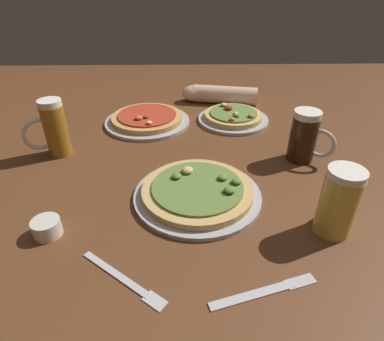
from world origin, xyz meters
name	(u,v)px	position (x,y,z in m)	size (l,w,h in m)	color
ground_plane	(192,181)	(0.00, 0.00, -0.01)	(2.40, 2.40, 0.03)	brown
pizza_plate_near	(198,192)	(0.01, -0.10, 0.02)	(0.33, 0.33, 0.05)	#B2B2B7
pizza_plate_far	(147,119)	(-0.16, 0.37, 0.02)	(0.32, 0.32, 0.05)	#B2B2B7
pizza_plate_side	(233,117)	(0.17, 0.38, 0.02)	(0.27, 0.27, 0.05)	#B2B2B7
beer_mug_dark	(54,129)	(-0.42, 0.14, 0.09)	(0.12, 0.09, 0.18)	#9E6619
beer_mug_amber	(339,201)	(0.31, -0.23, 0.08)	(0.11, 0.12, 0.16)	gold
beer_mug_pale	(305,137)	(0.34, 0.09, 0.08)	(0.12, 0.10, 0.16)	black
ramekin_sauce	(47,228)	(-0.33, -0.23, 0.02)	(0.06, 0.06, 0.04)	silver
fork_left	(124,279)	(-0.14, -0.36, 0.00)	(0.18, 0.15, 0.01)	silver
knife_right	(265,291)	(0.13, -0.39, 0.00)	(0.21, 0.08, 0.01)	silver
diner_arm	(217,94)	(0.12, 0.58, 0.04)	(0.32, 0.13, 0.07)	beige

